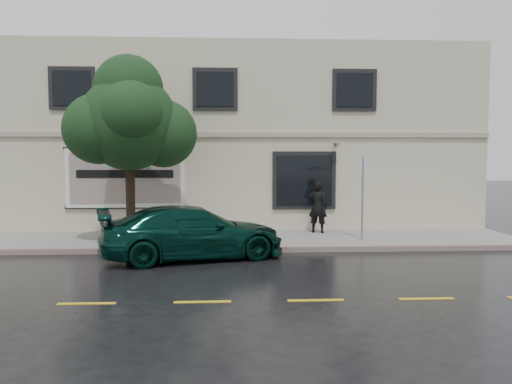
{
  "coord_description": "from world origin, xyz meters",
  "views": [
    {
      "loc": [
        0.57,
        -12.97,
        2.79
      ],
      "look_at": [
        1.32,
        2.2,
        1.73
      ],
      "focal_mm": 35.0,
      "sensor_mm": 36.0,
      "label": 1
    }
  ],
  "objects_px": {
    "fire_hydrant": "(154,234)",
    "pedestrian": "(318,207)",
    "car": "(193,232)",
    "street_tree": "(129,123)"
  },
  "relations": [
    {
      "from": "car",
      "to": "fire_hydrant",
      "type": "height_order",
      "value": "car"
    },
    {
      "from": "street_tree",
      "to": "fire_hydrant",
      "type": "height_order",
      "value": "street_tree"
    },
    {
      "from": "pedestrian",
      "to": "fire_hydrant",
      "type": "distance_m",
      "value": 5.86
    },
    {
      "from": "street_tree",
      "to": "fire_hydrant",
      "type": "xyz_separation_m",
      "value": [
        0.81,
        -0.66,
        -3.33
      ]
    },
    {
      "from": "fire_hydrant",
      "to": "pedestrian",
      "type": "bearing_deg",
      "value": 14.76
    },
    {
      "from": "car",
      "to": "street_tree",
      "type": "distance_m",
      "value": 4.13
    },
    {
      "from": "car",
      "to": "fire_hydrant",
      "type": "distance_m",
      "value": 1.7
    },
    {
      "from": "pedestrian",
      "to": "fire_hydrant",
      "type": "xyz_separation_m",
      "value": [
        -5.31,
        -2.41,
        -0.56
      ]
    },
    {
      "from": "pedestrian",
      "to": "street_tree",
      "type": "xyz_separation_m",
      "value": [
        -6.12,
        -1.75,
        2.77
      ]
    },
    {
      "from": "car",
      "to": "pedestrian",
      "type": "relative_size",
      "value": 2.77
    }
  ]
}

